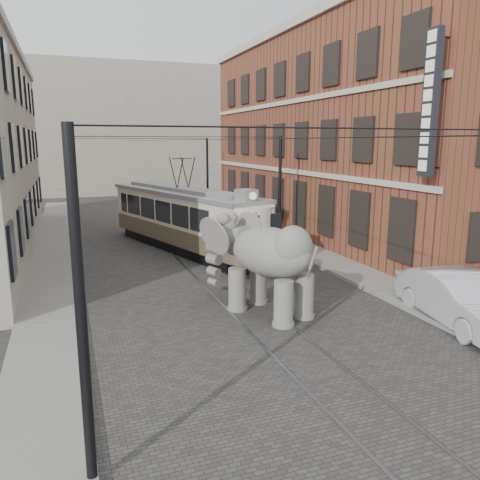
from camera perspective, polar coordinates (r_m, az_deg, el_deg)
name	(u,v)px	position (r m, az deg, el deg)	size (l,w,h in m)	color
ground	(223,286)	(19.32, -2.02, -5.56)	(120.00, 120.00, 0.00)	#3B3836
tram_rails	(223,286)	(19.32, -2.02, -5.52)	(1.54, 80.00, 0.02)	slate
sidewalk_right	(352,271)	(21.83, 13.16, -3.63)	(2.00, 60.00, 0.15)	slate
sidewalk_left	(50,303)	(18.46, -21.72, -6.99)	(2.00, 60.00, 0.15)	slate
brick_building	(345,137)	(31.37, 12.37, 11.91)	(8.00, 26.00, 12.00)	brown
distant_block	(114,130)	(57.85, -14.76, 12.55)	(28.00, 10.00, 14.00)	gray
catenary	(187,199)	(23.38, -6.35, 4.91)	(11.00, 30.20, 6.00)	black
tram	(183,204)	(25.60, -6.81, 4.25)	(2.55, 12.35, 4.90)	beige
elephant	(270,266)	(15.93, 3.64, -3.17)	(2.96, 5.37, 3.29)	#65635D
parked_car	(459,299)	(16.76, 24.65, -6.41)	(1.76, 5.00, 1.65)	#A2A2A6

